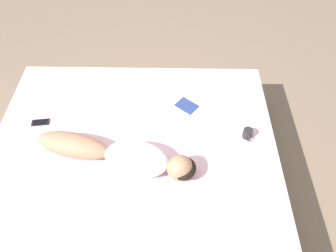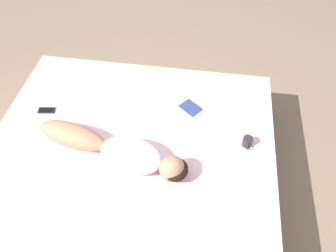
{
  "view_description": "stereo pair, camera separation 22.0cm",
  "coord_description": "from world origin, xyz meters",
  "views": [
    {
      "loc": [
        1.53,
        0.3,
        2.58
      ],
      "look_at": [
        -0.18,
        0.27,
        0.55
      ],
      "focal_mm": 35.0,
      "sensor_mm": 36.0,
      "label": 1
    },
    {
      "loc": [
        1.51,
        0.52,
        2.58
      ],
      "look_at": [
        -0.18,
        0.27,
        0.55
      ],
      "focal_mm": 35.0,
      "sensor_mm": 36.0,
      "label": 2
    }
  ],
  "objects": [
    {
      "name": "ground_plane",
      "position": [
        0.0,
        0.0,
        0.0
      ],
      "size": [
        12.0,
        12.0,
        0.0
      ],
      "primitive_type": "plane",
      "color": "#7A6651"
    },
    {
      "name": "bed",
      "position": [
        0.0,
        0.0,
        0.25
      ],
      "size": [
        1.97,
        2.33,
        0.5
      ],
      "color": "beige",
      "rests_on": "ground_plane"
    },
    {
      "name": "person",
      "position": [
        0.15,
        -0.06,
        0.59
      ],
      "size": [
        0.49,
        1.25,
        0.19
      ],
      "rotation": [
        0.0,
        0.0,
        -0.24
      ],
      "color": "#A37556",
      "rests_on": "bed"
    },
    {
      "name": "open_magazine",
      "position": [
        -0.53,
        0.49,
        0.5
      ],
      "size": [
        0.49,
        0.47,
        0.01
      ],
      "rotation": [
        0.0,
        0.0,
        -0.67
      ],
      "color": "white",
      "rests_on": "bed"
    },
    {
      "name": "coffee_mug",
      "position": [
        -0.12,
        0.91,
        0.54
      ],
      "size": [
        0.11,
        0.08,
        0.08
      ],
      "color": "#232328",
      "rests_on": "bed"
    },
    {
      "name": "cell_phone",
      "position": [
        -0.24,
        -0.8,
        0.5
      ],
      "size": [
        0.09,
        0.15,
        0.01
      ],
      "rotation": [
        0.0,
        0.0,
        0.14
      ],
      "color": "black",
      "rests_on": "bed"
    }
  ]
}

